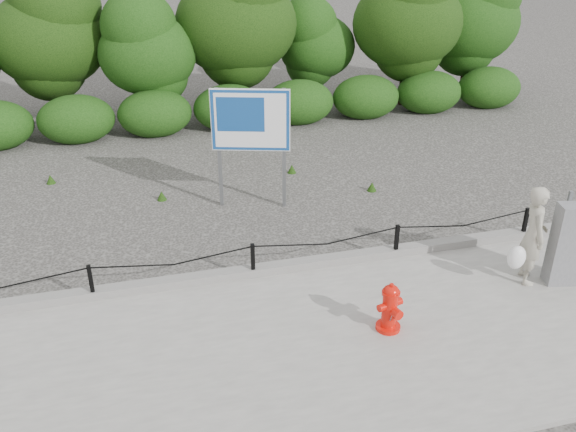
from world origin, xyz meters
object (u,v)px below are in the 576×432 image
(pedestrian, at_px, (532,236))
(utility_cabinet, at_px, (568,244))
(fire_hydrant, at_px, (390,308))
(advertising_sign, at_px, (250,126))

(pedestrian, bearing_deg, utility_cabinet, -91.04)
(fire_hydrant, relative_size, pedestrian, 0.46)
(pedestrian, xyz_separation_m, utility_cabinet, (0.53, -0.19, -0.11))
(advertising_sign, bearing_deg, utility_cabinet, -27.43)
(advertising_sign, bearing_deg, fire_hydrant, -60.18)
(pedestrian, xyz_separation_m, advertising_sign, (-3.63, 3.95, 0.84))
(utility_cabinet, relative_size, advertising_sign, 0.62)
(fire_hydrant, bearing_deg, pedestrian, -1.89)
(fire_hydrant, xyz_separation_m, pedestrian, (2.63, 0.62, 0.44))
(pedestrian, height_order, advertising_sign, advertising_sign)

